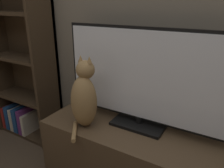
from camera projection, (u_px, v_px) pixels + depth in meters
wall_back at (160, 0)px, 1.40m from camera, size 4.80×0.05×2.60m
tv_stand at (134, 160)px, 1.53m from camera, size 1.26×0.50×0.50m
tv at (141, 79)px, 1.38m from camera, size 1.08×0.21×0.65m
cat at (84, 97)px, 1.42m from camera, size 0.18×0.30×0.48m
bookshelf at (24, 66)px, 2.10m from camera, size 0.68×0.28×1.61m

